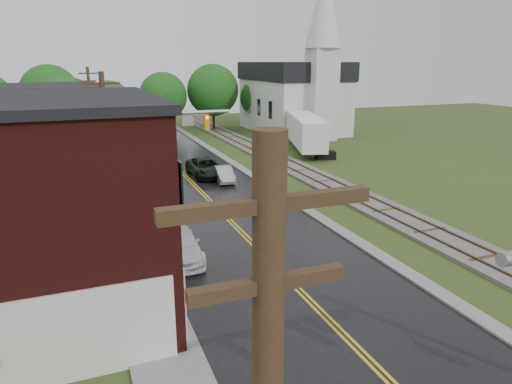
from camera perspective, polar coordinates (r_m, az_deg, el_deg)
main_road at (r=35.46m, az=-7.24°, el=0.37°), size 10.00×90.00×0.02m
curb_right at (r=41.61m, az=-1.73°, el=2.83°), size 0.80×70.00×0.12m
sidewalk_left at (r=29.80m, az=-16.45°, el=-3.23°), size 2.40×50.00×0.12m
yellow_house at (r=29.99m, az=-26.27°, el=2.24°), size 8.00×7.00×6.40m
darkred_building at (r=38.91m, az=-23.70°, el=3.87°), size 7.00×6.00×4.40m
church at (r=63.61m, az=5.11°, el=12.67°), size 10.40×18.40×20.00m
railroad at (r=43.31m, az=4.02°, el=3.47°), size 3.20×80.00×0.30m
traffic_signal_far at (r=30.87m, az=-12.46°, el=7.23°), size 7.34×0.43×7.20m
utility_pole_b at (r=25.66m, az=-17.97°, el=4.52°), size 1.80×0.28×9.00m
utility_pole_c at (r=47.44m, az=-19.85°, el=9.32°), size 1.80×0.28×9.00m
tree_left_c at (r=43.74m, az=-28.92°, el=7.51°), size 6.00×6.00×7.65m
tree_left_e at (r=49.31m, az=-22.34°, el=9.40°), size 6.40×6.40×8.16m
suv_dark at (r=39.20m, az=-6.31°, el=3.04°), size 2.54×5.42×1.50m
sedan_silver at (r=37.35m, az=-4.03°, el=2.23°), size 1.68×3.82×1.22m
pickup_white at (r=23.19m, az=-9.78°, el=-6.44°), size 2.22×5.08×1.45m
semi_trailer at (r=50.05m, az=6.25°, el=7.62°), size 6.10×12.16×3.78m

